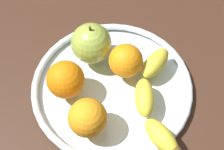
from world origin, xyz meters
TOP-DOWN VIEW (x-y plane):
  - ground_plane at (0.00, 0.00)cm, footprint 155.52×155.52cm
  - fruit_bowl at (0.00, 0.00)cm, footprint 28.70×28.70cm
  - banana at (2.43, 7.74)cm, footprint 21.28×9.99cm
  - apple at (-5.34, -4.92)cm, footprint 7.31×7.31cm
  - orange_front_right at (2.66, -7.37)cm, footprint 6.47×6.47cm
  - orange_back_left at (8.64, -2.04)cm, footprint 6.28×6.28cm
  - orange_center at (-3.38, 1.73)cm, footprint 6.02×6.02cm

SIDE VIEW (x-z plane):
  - ground_plane at x=0.00cm, z-range -4.00..0.00cm
  - fruit_bowl at x=0.00cm, z-range 0.02..1.82cm
  - banana at x=2.43cm, z-range 1.80..5.10cm
  - orange_center at x=-3.38cm, z-range 1.80..7.82cm
  - orange_back_left at x=8.64cm, z-range 1.80..8.08cm
  - orange_front_right at x=2.66cm, z-range 1.80..8.27cm
  - apple at x=-5.34cm, z-range 1.40..9.51cm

